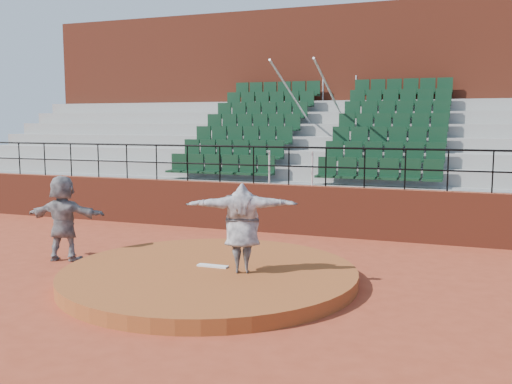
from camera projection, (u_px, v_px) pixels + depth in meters
ground at (209, 282)px, 10.65m from camera, size 90.00×90.00×0.00m
pitchers_mound at (209, 275)px, 10.63m from camera, size 5.50×5.50×0.25m
pitching_rubber at (213, 266)px, 10.76m from camera, size 0.60×0.15×0.03m
boundary_wall at (289, 209)px, 15.22m from camera, size 24.00×0.30×1.30m
wall_railing at (289, 157)px, 15.05m from camera, size 24.04×0.05×1.03m
seating_deck at (322, 169)px, 18.52m from camera, size 24.00×5.97×4.63m
press_box_facade at (347, 106)px, 21.93m from camera, size 24.00×3.00×7.10m
pitcher at (242, 228)px, 10.28m from camera, size 2.07×1.18×1.63m
fielder at (63, 218)px, 12.20m from camera, size 1.79×0.89×1.85m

